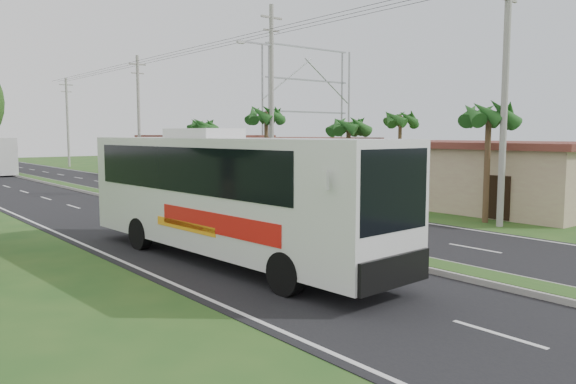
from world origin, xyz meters
TOP-DOWN VIEW (x-y plane):
  - ground at (0.00, 0.00)m, footprint 180.00×180.00m
  - road_asphalt at (0.00, 20.00)m, footprint 14.00×160.00m
  - median_strip at (0.00, 20.00)m, footprint 1.20×160.00m
  - lane_edge_left at (-6.70, 20.00)m, footprint 0.12×160.00m
  - lane_edge_right at (6.70, 20.00)m, footprint 0.12×160.00m
  - shop_near at (14.00, 6.00)m, footprint 8.60×12.60m
  - shop_mid at (14.00, 22.00)m, footprint 7.60×10.60m
  - shop_far at (14.00, 36.00)m, footprint 8.60×11.60m
  - palm_verge_a at (9.00, 3.00)m, footprint 2.40×2.40m
  - palm_verge_b at (9.40, 12.00)m, footprint 2.40×2.40m
  - palm_verge_c at (8.80, 19.00)m, footprint 2.40×2.40m
  - palm_verge_d at (9.30, 28.00)m, footprint 2.40×2.40m
  - palm_behind_shop at (17.50, 15.00)m, footprint 2.40×2.40m
  - utility_pole_a at (8.50, 2.00)m, footprint 1.60×0.28m
  - utility_pole_b at (8.47, 18.00)m, footprint 3.20×0.28m
  - utility_pole_c at (8.50, 38.00)m, footprint 1.60×0.28m
  - utility_pole_d at (8.50, 58.00)m, footprint 1.60×0.28m
  - billboard_lattice at (22.00, 30.00)m, footprint 10.18×1.18m
  - coach_bus_main at (-4.09, 3.85)m, footprint 3.33×12.81m
  - motorcyclist at (-1.04, 10.10)m, footprint 1.71×1.08m

SIDE VIEW (x-z plane):
  - ground at x=0.00m, z-range 0.00..0.00m
  - lane_edge_left at x=-6.70m, z-range 0.00..0.00m
  - lane_edge_right at x=6.70m, z-range 0.00..0.00m
  - road_asphalt at x=0.00m, z-range 0.00..0.02m
  - median_strip at x=0.00m, z-range 0.01..0.20m
  - motorcyclist at x=-1.04m, z-range -0.30..2.08m
  - shop_near at x=14.00m, z-range 0.02..3.54m
  - shop_mid at x=14.00m, z-range 0.02..3.69m
  - shop_far at x=14.00m, z-range 0.02..3.84m
  - coach_bus_main at x=-4.09m, z-range 0.20..4.31m
  - palm_verge_b at x=9.40m, z-range 1.83..6.88m
  - palm_verge_d at x=9.30m, z-range 1.92..7.17m
  - palm_verge_a at x=9.00m, z-range 2.02..7.47m
  - palm_behind_shop at x=17.50m, z-range 2.11..7.76m
  - palm_verge_c at x=8.80m, z-range 2.20..8.05m
  - utility_pole_d at x=8.50m, z-range 0.17..10.67m
  - utility_pole_a at x=8.50m, z-range 0.17..11.17m
  - utility_pole_c at x=8.50m, z-range 0.17..11.17m
  - utility_pole_b at x=8.47m, z-range 0.26..12.26m
  - billboard_lattice at x=22.00m, z-range 0.79..12.86m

